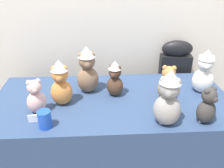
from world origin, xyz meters
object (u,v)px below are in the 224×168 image
at_px(teddy_bear_cocoa, 115,79).
at_px(teddy_bear_mocha, 87,70).
at_px(party_cup_blue, 45,119).
at_px(teddy_bear_ash, 168,99).
at_px(teddy_bear_caramel, 168,84).
at_px(teddy_bear_blush, 36,97).
at_px(teddy_bear_snow, 204,72).
at_px(teddy_bear_charcoal, 207,107).
at_px(display_table, 112,141).
at_px(teddy_bear_ginger, 61,83).
at_px(instrument_case, 172,91).

distance_m(teddy_bear_cocoa, teddy_bear_mocha, 0.21).
bearing_deg(party_cup_blue, teddy_bear_ash, -0.70).
distance_m(teddy_bear_caramel, teddy_bear_cocoa, 0.37).
bearing_deg(teddy_bear_caramel, teddy_bear_cocoa, -178.47).
distance_m(teddy_bear_caramel, teddy_bear_ash, 0.32).
distance_m(teddy_bear_blush, teddy_bear_snow, 1.20).
height_order(teddy_bear_charcoal, party_cup_blue, teddy_bear_charcoal).
relative_size(display_table, teddy_bear_ginger, 5.31).
distance_m(instrument_case, party_cup_blue, 1.37).
height_order(teddy_bear_caramel, teddy_bear_ash, teddy_bear_ash).
bearing_deg(teddy_bear_charcoal, display_table, 123.45).
distance_m(teddy_bear_ginger, teddy_bear_ash, 0.71).
distance_m(teddy_bear_caramel, teddy_bear_ginger, 0.74).
bearing_deg(instrument_case, teddy_bear_ash, -105.85).
relative_size(display_table, teddy_bear_blush, 7.23).
bearing_deg(teddy_bear_charcoal, teddy_bear_blush, 143.67).
bearing_deg(teddy_bear_ash, teddy_bear_snow, 65.07).
distance_m(teddy_bear_charcoal, teddy_bear_ginger, 0.94).
relative_size(instrument_case, teddy_bear_ginger, 3.23).
relative_size(display_table, instrument_case, 1.65).
relative_size(teddy_bear_blush, teddy_bear_charcoal, 1.00).
bearing_deg(teddy_bear_cocoa, teddy_bear_snow, 23.52).
bearing_deg(teddy_bear_mocha, teddy_bear_charcoal, -36.64).
xyz_separation_m(instrument_case, party_cup_blue, (-1.04, -0.84, 0.31)).
height_order(teddy_bear_ginger, teddy_bear_cocoa, teddy_bear_ginger).
distance_m(teddy_bear_blush, party_cup_blue, 0.19).
xyz_separation_m(teddy_bear_caramel, party_cup_blue, (-0.81, -0.29, -0.06)).
height_order(teddy_bear_caramel, teddy_bear_charcoal, teddy_bear_caramel).
bearing_deg(teddy_bear_mocha, teddy_bear_ginger, -141.59).
height_order(teddy_bear_ginger, party_cup_blue, teddy_bear_ginger).
relative_size(display_table, party_cup_blue, 15.68).
relative_size(teddy_bear_blush, teddy_bear_mocha, 0.67).
height_order(instrument_case, teddy_bear_charcoal, instrument_case).
bearing_deg(teddy_bear_blush, party_cup_blue, -83.05).
bearing_deg(teddy_bear_snow, party_cup_blue, -143.40).
distance_m(teddy_bear_charcoal, teddy_bear_mocha, 0.85).
height_order(teddy_bear_charcoal, teddy_bear_ash, teddy_bear_ash).
bearing_deg(teddy_bear_ginger, teddy_bear_cocoa, 12.25).
xyz_separation_m(instrument_case, teddy_bear_charcoal, (-0.07, -0.85, 0.37)).
height_order(teddy_bear_cocoa, teddy_bear_mocha, teddy_bear_mocha).
xyz_separation_m(display_table, teddy_bear_ash, (0.31, -0.32, 0.56)).
relative_size(display_table, teddy_bear_snow, 5.11).
bearing_deg(teddy_bear_ginger, teddy_bear_mocha, 41.81).
distance_m(instrument_case, teddy_bear_blush, 1.36).
bearing_deg(teddy_bear_snow, teddy_bear_caramel, -146.18).
relative_size(display_table, teddy_bear_cocoa, 6.34).
distance_m(teddy_bear_caramel, party_cup_blue, 0.86).
distance_m(teddy_bear_charcoal, teddy_bear_cocoa, 0.64).
distance_m(display_table, teddy_bear_cocoa, 0.53).
relative_size(teddy_bear_snow, party_cup_blue, 3.07).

